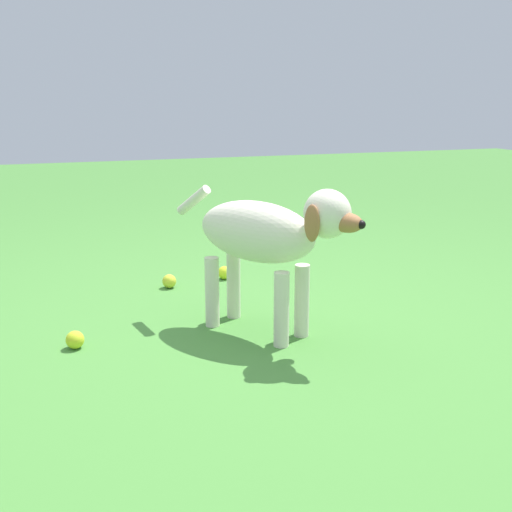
% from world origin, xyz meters
% --- Properties ---
extents(ground, '(14.00, 14.00, 0.00)m').
position_xyz_m(ground, '(0.00, 0.00, 0.00)').
color(ground, '#478438').
extents(dog, '(0.50, 0.75, 0.58)m').
position_xyz_m(dog, '(-0.05, -0.04, 0.38)').
color(dog, silver).
rests_on(dog, ground).
extents(tennis_ball_0, '(0.07, 0.07, 0.07)m').
position_xyz_m(tennis_ball_0, '(0.18, -0.75, 0.03)').
color(tennis_ball_0, '#CED135').
rests_on(tennis_ball_0, ground).
extents(tennis_ball_1, '(0.07, 0.07, 0.07)m').
position_xyz_m(tennis_ball_1, '(0.65, -0.13, 0.03)').
color(tennis_ball_1, '#CCD62B').
rests_on(tennis_ball_1, ground).
extents(tennis_ball_2, '(0.07, 0.07, 0.07)m').
position_xyz_m(tennis_ball_2, '(-0.11, -0.80, 0.03)').
color(tennis_ball_2, yellow).
rests_on(tennis_ball_2, ground).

